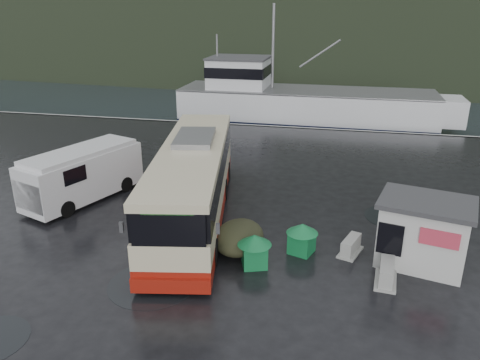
% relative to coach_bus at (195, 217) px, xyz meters
% --- Properties ---
extents(ground, '(160.00, 160.00, 0.00)m').
position_rel_coach_bus_xyz_m(ground, '(-0.11, -1.39, 0.00)').
color(ground, black).
rests_on(ground, ground).
extents(harbor_water, '(300.00, 180.00, 0.02)m').
position_rel_coach_bus_xyz_m(harbor_water, '(-0.11, 108.61, 0.00)').
color(harbor_water, black).
rests_on(harbor_water, ground).
extents(quay_edge, '(160.00, 0.60, 1.50)m').
position_rel_coach_bus_xyz_m(quay_edge, '(-0.11, 18.61, 0.00)').
color(quay_edge, '#999993').
rests_on(quay_edge, ground).
extents(headland, '(780.00, 540.00, 570.00)m').
position_rel_coach_bus_xyz_m(headland, '(9.89, 248.61, 0.00)').
color(headland, black).
rests_on(headland, ground).
extents(coach_bus, '(5.74, 13.97, 3.85)m').
position_rel_coach_bus_xyz_m(coach_bus, '(0.00, 0.00, 0.00)').
color(coach_bus, beige).
rests_on(coach_bus, ground).
extents(white_van, '(4.44, 7.04, 2.79)m').
position_rel_coach_bus_xyz_m(white_van, '(-6.34, 0.87, 0.00)').
color(white_van, silver).
rests_on(white_van, ground).
extents(waste_bin_left, '(1.24, 1.24, 1.36)m').
position_rel_coach_bus_xyz_m(waste_bin_left, '(3.69, -3.86, 0.00)').
color(waste_bin_left, '#136F38').
rests_on(waste_bin_left, ground).
extents(waste_bin_right, '(1.21, 1.21, 1.32)m').
position_rel_coach_bus_xyz_m(waste_bin_right, '(5.43, -2.41, 0.00)').
color(waste_bin_right, '#136F38').
rests_on(waste_bin_right, ground).
extents(dome_tent, '(2.11, 2.92, 1.14)m').
position_rel_coach_bus_xyz_m(dome_tent, '(2.82, -2.70, 0.00)').
color(dome_tent, '#2D2F1C').
rests_on(dome_tent, ground).
extents(ticket_kiosk, '(4.04, 3.42, 2.73)m').
position_rel_coach_bus_xyz_m(ticket_kiosk, '(10.13, -2.26, 0.00)').
color(ticket_kiosk, silver).
rests_on(ticket_kiosk, ground).
extents(jersey_barrier_a, '(0.94, 1.64, 0.78)m').
position_rel_coach_bus_xyz_m(jersey_barrier_a, '(8.72, -3.97, 0.00)').
color(jersey_barrier_a, '#999993').
rests_on(jersey_barrier_a, ground).
extents(jersey_barrier_b, '(1.01, 1.67, 0.79)m').
position_rel_coach_bus_xyz_m(jersey_barrier_b, '(9.45, -2.46, 0.00)').
color(jersey_barrier_b, '#999993').
rests_on(jersey_barrier_b, ground).
extents(jersey_barrier_c, '(1.14, 1.57, 0.71)m').
position_rel_coach_bus_xyz_m(jersey_barrier_c, '(7.44, -2.06, 0.00)').
color(jersey_barrier_c, '#999993').
rests_on(jersey_barrier_c, ground).
extents(fishing_trawler, '(28.43, 6.62, 11.33)m').
position_rel_coach_bus_xyz_m(fishing_trawler, '(3.30, 25.05, 0.00)').
color(fishing_trawler, silver).
rests_on(fishing_trawler, ground).
extents(puddles, '(15.82, 14.63, 0.01)m').
position_rel_coach_bus_xyz_m(puddles, '(2.51, -4.20, 0.01)').
color(puddles, black).
rests_on(puddles, ground).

